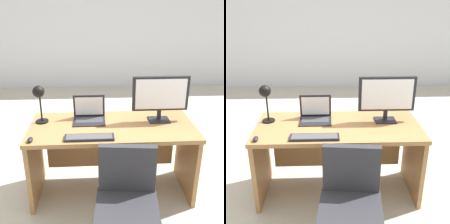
# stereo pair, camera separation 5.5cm
# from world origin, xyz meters

# --- Properties ---
(ground) EXTENTS (12.00, 12.00, 0.00)m
(ground) POSITION_xyz_m (0.00, 1.50, 0.00)
(ground) COLOR #B7B2A3
(back_wall) EXTENTS (10.00, 0.10, 2.80)m
(back_wall) POSITION_xyz_m (0.00, 3.75, 1.40)
(back_wall) COLOR silver
(back_wall) RESTS_ON ground
(desk) EXTENTS (1.54, 0.70, 0.75)m
(desk) POSITION_xyz_m (0.00, 0.05, 0.53)
(desk) COLOR #9E7042
(desk) RESTS_ON ground
(monitor) EXTENTS (0.53, 0.16, 0.44)m
(monitor) POSITION_xyz_m (0.46, 0.08, 1.00)
(monitor) COLOR black
(monitor) RESTS_ON desk
(laptop) EXTENTS (0.31, 0.25, 0.24)m
(laptop) POSITION_xyz_m (-0.22, 0.16, 0.82)
(laptop) COLOR black
(laptop) RESTS_ON desk
(keyboard) EXTENTS (0.42, 0.12, 0.02)m
(keyboard) POSITION_xyz_m (-0.21, -0.25, 0.76)
(keyboard) COLOR black
(keyboard) RESTS_ON desk
(mouse) EXTENTS (0.05, 0.08, 0.04)m
(mouse) POSITION_xyz_m (-0.70, -0.28, 0.76)
(mouse) COLOR black
(mouse) RESTS_ON desk
(desk_lamp) EXTENTS (0.12, 0.14, 0.37)m
(desk_lamp) POSITION_xyz_m (-0.67, 0.09, 1.01)
(desk_lamp) COLOR black
(desk_lamp) RESTS_ON desk
(office_chair) EXTENTS (0.56, 0.56, 0.84)m
(office_chair) POSITION_xyz_m (0.06, -0.73, 0.35)
(office_chair) COLOR black
(office_chair) RESTS_ON ground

